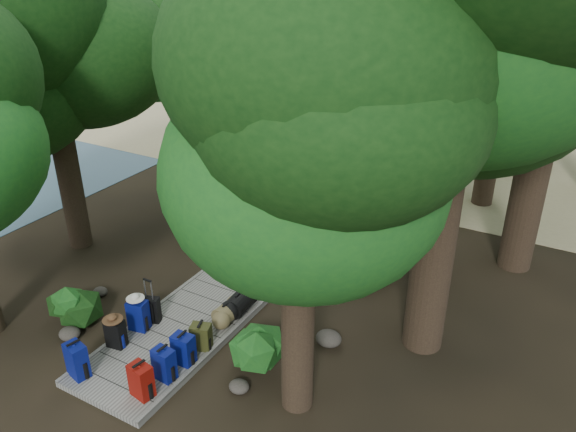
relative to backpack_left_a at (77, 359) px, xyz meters
The scene contains 47 objects.
ground 4.73m from the backpack_left_a, 80.82° to the left, with size 120.00×120.00×0.00m, color black.
sand_beach 20.67m from the backpack_left_a, 87.92° to the left, with size 40.00×22.00×0.02m, color tan.
water_bay 43.08m from the backpack_left_a, 136.51° to the left, with size 50.00×60.00×0.02m, color #2A4858.
distant_hill 65.67m from the backpack_left_a, 126.70° to the left, with size 32.00×16.00×12.00m, color black.
boardwalk 5.71m from the backpack_left_a, 82.42° to the left, with size 2.00×12.00×0.12m, color gray.
backpack_left_a is the anchor object (origin of this frame).
backpack_left_b 0.96m from the backpack_left_a, 90.32° to the left, with size 0.36×0.25×0.66m, color black, non-canonical shape.
backpack_left_c 1.59m from the backpack_left_a, 89.90° to the left, with size 0.39×0.28×0.73m, color #060C76, non-canonical shape.
backpack_right_a 1.38m from the backpack_left_a, ahead, with size 0.40×0.28×0.71m, color #8B0202, non-canonical shape.
backpack_right_b 1.60m from the backpack_left_a, 26.97° to the left, with size 0.39×0.27×0.70m, color #060C76, non-canonical shape.
backpack_right_c 1.91m from the backpack_left_a, 40.04° to the left, with size 0.40×0.28×0.68m, color #060C76, non-canonical shape.
backpack_right_d 2.28m from the backpack_left_a, 49.38° to the left, with size 0.38×0.28×0.58m, color #3F3F1A, non-canonical shape.
duffel_right_khaki 3.08m from the backpack_left_a, 62.23° to the left, with size 0.41×0.61×0.41m, color olive, non-canonical shape.
duffel_right_black 3.45m from the backpack_left_a, 64.75° to the left, with size 0.45×0.72×0.45m, color black, non-canonical shape.
suitcase_on_boardwalk 1.91m from the backpack_left_a, 88.44° to the left, with size 0.37×0.20×0.57m, color black, non-canonical shape.
lone_suitcase_on_sand 12.65m from the backpack_left_a, 85.64° to the left, with size 0.47×0.27×0.74m, color black, non-canonical shape.
hat_brown 0.98m from the backpack_left_a, 88.76° to the left, with size 0.40×0.40×0.12m, color #51351E, non-canonical shape.
hat_white 1.65m from the backpack_left_a, 90.65° to the left, with size 0.37×0.37×0.12m, color silver, non-canonical shape.
kayak 14.39m from the backpack_left_a, 99.34° to the left, with size 0.77×3.51×0.35m, color red.
sun_lounger 14.43m from the backpack_left_a, 75.69° to the left, with size 0.58×1.79×0.58m, color silver, non-canonical shape.
tree_right_a 5.30m from the backpack_left_a, 21.46° to the left, with size 4.71×4.71×7.85m, color black, non-canonical shape.
tree_right_b 8.36m from the backpack_left_a, 38.81° to the left, with size 6.26×6.26×11.18m, color black, non-canonical shape.
tree_right_c 9.18m from the backpack_left_a, 56.43° to the left, with size 5.42×5.42×9.39m, color black, non-canonical shape.
tree_right_d 11.54m from the backpack_left_a, 52.74° to the left, with size 6.13×6.13×11.25m, color black, non-canonical shape.
tree_right_e 13.14m from the backpack_left_a, 67.75° to the left, with size 4.92×4.92×8.85m, color black, non-canonical shape.
tree_left_b 6.58m from the backpack_left_a, 137.58° to the left, with size 4.65×4.65×8.38m, color black, non-canonical shape.
tree_left_c 8.74m from the backpack_left_a, 112.95° to the left, with size 4.51×4.51×7.85m, color black, non-canonical shape.
tree_back_a 19.96m from the backpack_left_a, 92.28° to the left, with size 4.64×4.64×8.03m, color black, non-canonical shape.
tree_back_c 20.64m from the backpack_left_a, 74.26° to the left, with size 4.94×4.94×8.89m, color black, non-canonical shape.
tree_back_d 20.63m from the backpack_left_a, 104.95° to the left, with size 4.71×4.71×7.85m, color black, non-canonical shape.
palm_right_a 11.86m from the backpack_left_a, 71.77° to the left, with size 3.90×3.90×6.65m, color #153A10, non-canonical shape.
palm_right_b 17.19m from the backpack_left_a, 69.02° to the left, with size 4.36×4.36×8.42m, color #153A10, non-canonical shape.
palm_right_c 18.03m from the backpack_left_a, 80.93° to the left, with size 4.38×4.38×6.96m, color #153A10, non-canonical shape.
palm_left_a 11.95m from the backpack_left_a, 107.03° to the left, with size 4.13×4.13×6.58m, color #153A10, non-canonical shape.
rock_left_a 1.40m from the backpack_left_a, 146.47° to the left, with size 0.45×0.40×0.25m, color #4C473F, non-canonical shape.
rock_left_b 2.83m from the backpack_left_a, 128.86° to the left, with size 0.34×0.31×0.19m, color #4C473F, non-canonical shape.
rock_left_c 5.37m from the backpack_left_a, 94.87° to the left, with size 0.50×0.45×0.27m, color #4C473F, non-canonical shape.
rock_left_d 7.56m from the backpack_left_a, 100.86° to the left, with size 0.32×0.29×0.18m, color #4C473F, non-canonical shape.
rock_right_a 3.00m from the backpack_left_a, 23.91° to the left, with size 0.38×0.34×0.21m, color #4C473F, non-canonical shape.
rock_right_b 4.78m from the backpack_left_a, 41.77° to the left, with size 0.53×0.48×0.29m, color #4C473F, non-canonical shape.
rock_right_c 6.51m from the backpack_left_a, 71.23° to the left, with size 0.30×0.27×0.17m, color #4C473F, non-canonical shape.
shrub_left_a 1.85m from the backpack_left_a, 140.26° to the left, with size 1.02×1.02×0.92m, color #19541C, non-canonical shape.
shrub_left_b 5.54m from the backpack_left_a, 103.43° to the left, with size 0.84×0.84×0.76m, color #19541C, non-canonical shape.
shrub_left_c 9.27m from the backpack_left_a, 101.69° to the left, with size 1.19×1.19×1.07m, color #19541C, non-canonical shape.
shrub_right_a 3.22m from the backpack_left_a, 34.36° to the left, with size 1.14×1.14×1.03m, color #19541C, non-canonical shape.
shrub_right_b 6.93m from the backpack_left_a, 64.02° to the left, with size 1.47×1.47×1.32m, color #19541C, non-canonical shape.
shrub_right_c 10.71m from the backpack_left_a, 74.49° to the left, with size 0.74×0.74×0.67m, color #19541C, non-canonical shape.
Camera 1 is at (6.51, -9.71, 7.33)m, focal length 35.00 mm.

